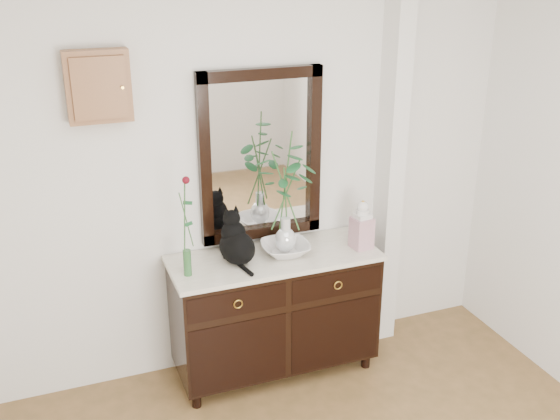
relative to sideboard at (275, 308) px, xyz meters
name	(u,v)px	position (x,y,z in m)	size (l,w,h in m)	color
wall_back	(245,171)	(-0.10, 0.25, 0.88)	(3.60, 0.04, 2.70)	silver
pilaster	(391,158)	(0.90, 0.17, 0.88)	(0.12, 0.20, 2.70)	silver
sideboard	(275,308)	(0.00, 0.00, 0.00)	(1.33, 0.52, 0.82)	black
wall_mirror	(261,156)	(0.00, 0.24, 0.97)	(0.80, 0.06, 1.10)	black
key_cabinet	(98,86)	(-0.95, 0.21, 1.48)	(0.35, 0.10, 0.40)	brown
cat	(237,238)	(-0.24, 0.00, 0.54)	(0.23, 0.29, 0.33)	black
lotus_bowl	(285,249)	(0.08, 0.00, 0.41)	(0.31, 0.31, 0.08)	silver
vase_branches	(286,192)	(0.08, 0.00, 0.80)	(0.38, 0.38, 0.80)	silver
bud_vase_rose	(185,226)	(-0.57, -0.06, 0.69)	(0.08, 0.08, 0.63)	#2D6031
ginger_jar	(362,224)	(0.57, -0.08, 0.54)	(0.12, 0.12, 0.33)	white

